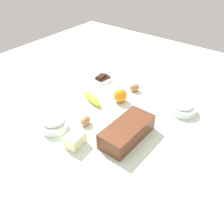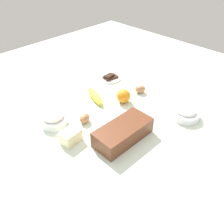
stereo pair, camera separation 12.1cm
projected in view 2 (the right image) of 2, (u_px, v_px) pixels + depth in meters
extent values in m
cube|color=silver|center=(112.00, 120.00, 1.24)|extent=(2.40, 2.40, 0.02)
cube|color=brown|center=(123.00, 132.00, 1.09)|extent=(0.28, 0.14, 0.08)
cube|color=black|center=(123.00, 132.00, 1.09)|extent=(0.27, 0.12, 0.07)
cylinder|color=white|center=(54.00, 121.00, 1.19)|extent=(0.13, 0.13, 0.04)
torus|color=white|center=(53.00, 118.00, 1.18)|extent=(0.13, 0.13, 0.01)
ellipsoid|color=white|center=(53.00, 116.00, 1.17)|extent=(0.11, 0.11, 0.04)
cylinder|color=white|center=(185.00, 115.00, 1.23)|extent=(0.14, 0.14, 0.04)
torus|color=white|center=(186.00, 112.00, 1.22)|extent=(0.14, 0.14, 0.01)
ellipsoid|color=white|center=(186.00, 110.00, 1.22)|extent=(0.10, 0.10, 0.04)
ellipsoid|color=yellow|center=(95.00, 96.00, 1.37)|extent=(0.11, 0.19, 0.04)
sphere|color=orange|center=(124.00, 96.00, 1.33)|extent=(0.08, 0.08, 0.08)
cube|color=#F4EDB2|center=(71.00, 136.00, 1.08)|extent=(0.10, 0.07, 0.06)
ellipsoid|color=#AC7446|center=(140.00, 89.00, 1.42)|extent=(0.08, 0.08, 0.05)
ellipsoid|color=#B37949|center=(85.00, 118.00, 1.20)|extent=(0.07, 0.07, 0.05)
cylinder|color=white|center=(110.00, 79.00, 1.56)|extent=(0.13, 0.13, 0.01)
cube|color=#381E11|center=(110.00, 77.00, 1.55)|extent=(0.10, 0.07, 0.01)
cube|color=black|center=(109.00, 76.00, 1.54)|extent=(0.07, 0.04, 0.01)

